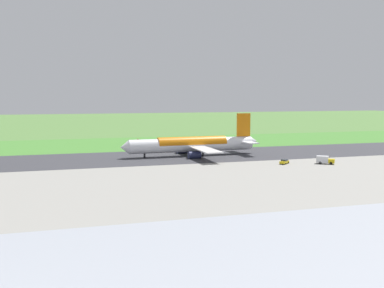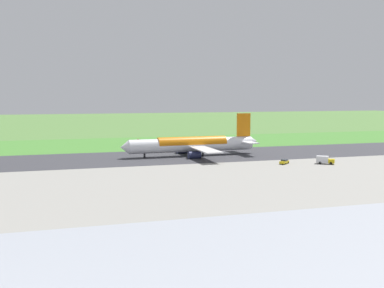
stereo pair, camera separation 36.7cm
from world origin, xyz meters
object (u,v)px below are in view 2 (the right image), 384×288
object	(u,v)px
service_truck_baggage	(325,160)
service_car_followme	(284,162)
airliner_main	(193,144)
no_stopping_sign	(138,141)
traffic_cone_orange	(131,146)

from	to	relation	value
service_truck_baggage	service_car_followme	distance (m)	13.43
airliner_main	no_stopping_sign	world-z (taller)	airliner_main
service_truck_baggage	no_stopping_sign	size ratio (longest dim) A/B	2.22
service_car_followme	no_stopping_sign	xyz separation A→B (m)	(37.29, -71.44, 0.76)
airliner_main	service_truck_baggage	size ratio (longest dim) A/B	9.00
airliner_main	no_stopping_sign	distance (m)	45.80
airliner_main	no_stopping_sign	size ratio (longest dim) A/B	20.02
airliner_main	service_car_followme	size ratio (longest dim) A/B	12.35
service_truck_baggage	traffic_cone_orange	xyz separation A→B (m)	(54.40, -67.46, -1.13)
service_truck_baggage	no_stopping_sign	world-z (taller)	no_stopping_sign
no_stopping_sign	traffic_cone_orange	world-z (taller)	no_stopping_sign
service_truck_baggage	service_car_followme	bearing A→B (deg)	-15.53
no_stopping_sign	airliner_main	bearing A→B (deg)	107.54
service_car_followme	no_stopping_sign	size ratio (longest dim) A/B	1.62
traffic_cone_orange	service_truck_baggage	bearing A→B (deg)	128.88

